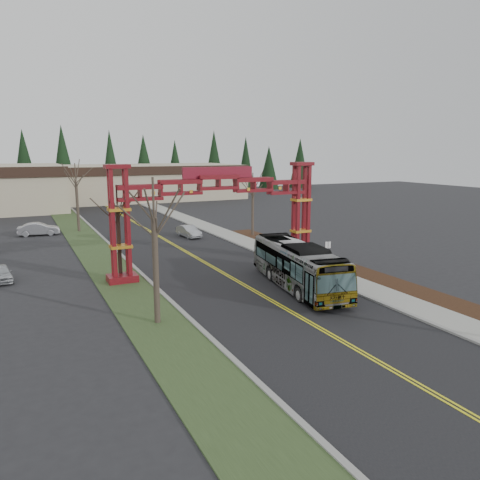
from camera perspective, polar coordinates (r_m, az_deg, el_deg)
ground at (r=24.57m, az=14.72°, el=-13.21°), size 200.00×200.00×0.00m
road at (r=45.51m, az=-6.07°, el=-1.74°), size 12.00×110.00×0.02m
lane_line_left at (r=45.47m, az=-6.22°, el=-1.74°), size 0.12×100.00×0.01m
lane_line_right at (r=45.55m, az=-5.93°, el=-1.71°), size 0.12×100.00×0.01m
curb_right at (r=47.87m, az=0.86°, el=-0.98°), size 0.30×110.00×0.15m
sidewalk_right at (r=48.52m, az=2.39°, el=-0.83°), size 2.60×110.00×0.14m
landscape_strip at (r=38.05m, az=16.71°, el=-4.57°), size 2.60×50.00×0.12m
grass_median at (r=43.54m, az=-16.03°, el=-2.64°), size 4.00×110.00×0.08m
curb_left at (r=43.87m, az=-13.66°, el=-2.38°), size 0.30×110.00×0.15m
gateway_arch at (r=38.11m, az=-2.66°, el=4.97°), size 18.20×1.60×8.90m
retail_building_east at (r=100.17m, az=-11.46°, el=6.97°), size 38.00×20.30×7.00m
conifer_treeline at (r=109.96m, az=-18.10°, el=8.53°), size 116.10×5.60×13.00m
transit_bus at (r=34.20m, az=7.10°, el=-3.14°), size 4.60×12.18×3.31m
silver_sedan at (r=54.49m, az=-6.28°, el=1.06°), size 1.92×4.30×1.37m
parked_car_near_a at (r=40.34m, az=-27.16°, el=-3.63°), size 1.94×3.84×1.26m
parked_car_far_a at (r=60.20m, az=-23.33°, el=1.23°), size 4.76×2.08×1.52m
bare_tree_median_near at (r=26.47m, az=-10.44°, el=2.57°), size 3.43×3.43×8.45m
bare_tree_median_mid at (r=36.41m, az=-14.70°, el=3.31°), size 3.07×3.07×7.38m
bare_tree_median_far at (r=60.66m, az=-19.37°, el=6.65°), size 3.44×3.44×8.41m
bare_tree_right_far at (r=54.33m, az=1.57°, el=6.08°), size 3.00×3.00×7.39m
street_sign at (r=41.36m, az=10.67°, el=-1.01°), size 0.47×0.17×2.11m
barrel_south at (r=42.91m, az=9.47°, el=-1.95°), size 0.53×0.53×0.97m
barrel_mid at (r=44.65m, az=8.29°, el=-1.46°), size 0.49×0.49×0.90m
barrel_north at (r=46.43m, az=7.04°, el=-0.93°), size 0.51×0.51×0.94m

